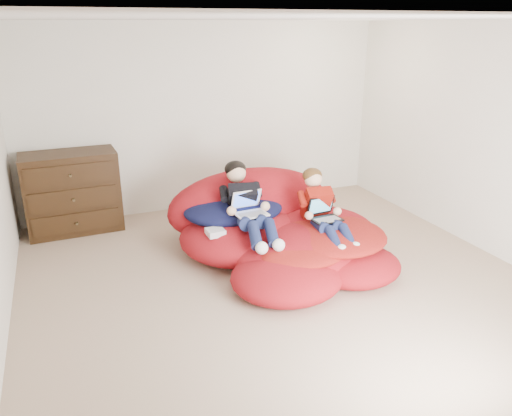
{
  "coord_description": "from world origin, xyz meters",
  "views": [
    {
      "loc": [
        -1.88,
        -4.07,
        2.46
      ],
      "look_at": [
        -0.12,
        0.34,
        0.7
      ],
      "focal_mm": 35.0,
      "sensor_mm": 36.0,
      "label": 1
    }
  ],
  "objects_px": {
    "younger_boy": "(322,206)",
    "laptop_white": "(249,207)",
    "laptop_black": "(324,213)",
    "older_boy": "(246,201)",
    "beanbag_pile": "(278,230)",
    "dresser": "(72,192)"
  },
  "relations": [
    {
      "from": "beanbag_pile",
      "to": "laptop_black",
      "type": "xyz_separation_m",
      "value": [
        0.37,
        -0.36,
        0.28
      ]
    },
    {
      "from": "beanbag_pile",
      "to": "younger_boy",
      "type": "relative_size",
      "value": 2.41
    },
    {
      "from": "laptop_white",
      "to": "laptop_black",
      "type": "relative_size",
      "value": 1.04
    },
    {
      "from": "laptop_black",
      "to": "older_boy",
      "type": "bearing_deg",
      "value": 152.96
    },
    {
      "from": "laptop_black",
      "to": "laptop_white",
      "type": "bearing_deg",
      "value": 159.39
    },
    {
      "from": "dresser",
      "to": "laptop_black",
      "type": "height_order",
      "value": "dresser"
    },
    {
      "from": "laptop_white",
      "to": "beanbag_pile",
      "type": "bearing_deg",
      "value": 11.6
    },
    {
      "from": "dresser",
      "to": "beanbag_pile",
      "type": "distance_m",
      "value": 2.62
    },
    {
      "from": "beanbag_pile",
      "to": "laptop_white",
      "type": "relative_size",
      "value": 6.83
    },
    {
      "from": "dresser",
      "to": "older_boy",
      "type": "distance_m",
      "value": 2.31
    },
    {
      "from": "older_boy",
      "to": "younger_boy",
      "type": "distance_m",
      "value": 0.82
    },
    {
      "from": "dresser",
      "to": "laptop_black",
      "type": "bearing_deg",
      "value": -37.96
    },
    {
      "from": "beanbag_pile",
      "to": "laptop_black",
      "type": "relative_size",
      "value": 7.13
    },
    {
      "from": "dresser",
      "to": "beanbag_pile",
      "type": "xyz_separation_m",
      "value": [
        2.09,
        -1.56,
        -0.22
      ]
    },
    {
      "from": "dresser",
      "to": "younger_boy",
      "type": "distance_m",
      "value": 3.1
    },
    {
      "from": "younger_boy",
      "to": "laptop_white",
      "type": "relative_size",
      "value": 2.84
    },
    {
      "from": "older_boy",
      "to": "laptop_white",
      "type": "relative_size",
      "value": 3.42
    },
    {
      "from": "younger_boy",
      "to": "laptop_black",
      "type": "relative_size",
      "value": 2.97
    },
    {
      "from": "older_boy",
      "to": "laptop_black",
      "type": "distance_m",
      "value": 0.85
    },
    {
      "from": "laptop_white",
      "to": "laptop_black",
      "type": "xyz_separation_m",
      "value": [
        0.75,
        -0.28,
        -0.07
      ]
    },
    {
      "from": "older_boy",
      "to": "laptop_white",
      "type": "height_order",
      "value": "older_boy"
    },
    {
      "from": "dresser",
      "to": "laptop_black",
      "type": "relative_size",
      "value": 3.43
    }
  ]
}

